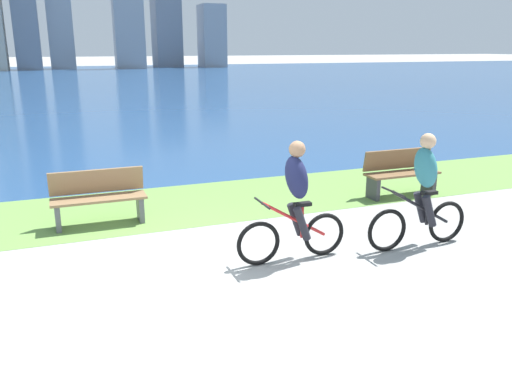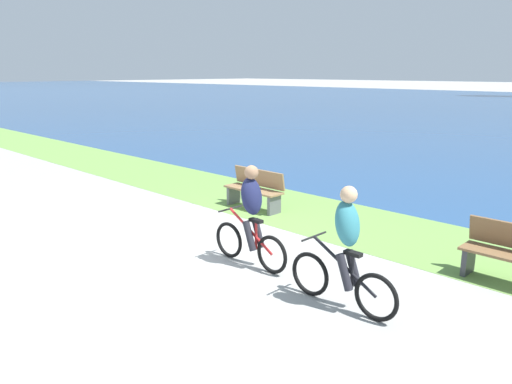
# 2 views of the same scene
# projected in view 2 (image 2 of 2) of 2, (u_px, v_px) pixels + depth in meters

# --- Properties ---
(ground_plane) EXTENTS (300.00, 300.00, 0.00)m
(ground_plane) POSITION_uv_depth(u_px,v_px,m) (190.00, 246.00, 8.88)
(ground_plane) COLOR #9E9E99
(grass_strip_bayside) EXTENTS (120.00, 2.66, 0.01)m
(grass_strip_bayside) POSITION_uv_depth(u_px,v_px,m) (303.00, 211.00, 11.12)
(grass_strip_bayside) COLOR #6B9947
(grass_strip_bayside) RESTS_ON ground
(cyclist_lead) EXTENTS (1.59, 0.52, 1.65)m
(cyclist_lead) POSITION_uv_depth(u_px,v_px,m) (251.00, 216.00, 7.82)
(cyclist_lead) COLOR black
(cyclist_lead) RESTS_ON ground
(cyclist_trailing) EXTENTS (1.68, 0.52, 1.67)m
(cyclist_trailing) POSITION_uv_depth(u_px,v_px,m) (345.00, 249.00, 6.38)
(cyclist_trailing) COLOR black
(cyclist_trailing) RESTS_ON ground
(bench_far_along_path) EXTENTS (1.50, 0.47, 0.90)m
(bench_far_along_path) POSITION_uv_depth(u_px,v_px,m) (255.00, 189.00, 11.24)
(bench_far_along_path) COLOR olive
(bench_far_along_path) RESTS_ON ground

